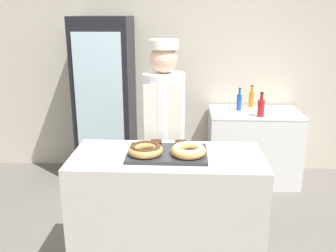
{
  "coord_description": "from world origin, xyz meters",
  "views": [
    {
      "loc": [
        0.12,
        -2.4,
        1.92
      ],
      "look_at": [
        0.0,
        0.1,
        1.15
      ],
      "focal_mm": 40.0,
      "sensor_mm": 36.0,
      "label": 1
    }
  ],
  "objects_px": {
    "serving_tray": "(167,154)",
    "beverage_fridge": "(106,101)",
    "donut_light_glaze": "(188,150)",
    "bottle_blue": "(239,102)",
    "donut_chocolate_glaze": "(146,149)",
    "brownie_back_left": "(156,143)",
    "bottle_red": "(261,107)",
    "bottle_orange": "(251,99)",
    "brownie_back_right": "(181,143)",
    "baker_person": "(164,137)",
    "chest_freezer": "(253,146)"
  },
  "relations": [
    {
      "from": "chest_freezer",
      "to": "donut_chocolate_glaze",
      "type": "bearing_deg",
      "value": -120.36
    },
    {
      "from": "brownie_back_right",
      "to": "bottle_red",
      "type": "relative_size",
      "value": 0.3
    },
    {
      "from": "baker_person",
      "to": "bottle_orange",
      "type": "relative_size",
      "value": 6.57
    },
    {
      "from": "donut_chocolate_glaze",
      "to": "bottle_blue",
      "type": "relative_size",
      "value": 0.9
    },
    {
      "from": "brownie_back_left",
      "to": "chest_freezer",
      "type": "xyz_separation_m",
      "value": [
        1.0,
        1.61,
        -0.59
      ]
    },
    {
      "from": "brownie_back_left",
      "to": "bottle_red",
      "type": "xyz_separation_m",
      "value": [
        1.02,
        1.41,
        -0.08
      ]
    },
    {
      "from": "donut_light_glaze",
      "to": "brownie_back_right",
      "type": "height_order",
      "value": "donut_light_glaze"
    },
    {
      "from": "serving_tray",
      "to": "donut_light_glaze",
      "type": "bearing_deg",
      "value": -19.72
    },
    {
      "from": "brownie_back_left",
      "to": "baker_person",
      "type": "relative_size",
      "value": 0.05
    },
    {
      "from": "brownie_back_right",
      "to": "bottle_orange",
      "type": "relative_size",
      "value": 0.31
    },
    {
      "from": "baker_person",
      "to": "donut_light_glaze",
      "type": "bearing_deg",
      "value": -71.85
    },
    {
      "from": "baker_person",
      "to": "beverage_fridge",
      "type": "relative_size",
      "value": 0.91
    },
    {
      "from": "bottle_orange",
      "to": "beverage_fridge",
      "type": "bearing_deg",
      "value": -172.57
    },
    {
      "from": "brownie_back_left",
      "to": "bottle_red",
      "type": "relative_size",
      "value": 0.3
    },
    {
      "from": "chest_freezer",
      "to": "baker_person",
      "type": "bearing_deg",
      "value": -129.35
    },
    {
      "from": "donut_light_glaze",
      "to": "beverage_fridge",
      "type": "distance_m",
      "value": 2.03
    },
    {
      "from": "donut_light_glaze",
      "to": "beverage_fridge",
      "type": "relative_size",
      "value": 0.13
    },
    {
      "from": "serving_tray",
      "to": "bottle_blue",
      "type": "xyz_separation_m",
      "value": [
        0.73,
        1.8,
        -0.05
      ]
    },
    {
      "from": "serving_tray",
      "to": "beverage_fridge",
      "type": "height_order",
      "value": "beverage_fridge"
    },
    {
      "from": "serving_tray",
      "to": "brownie_back_left",
      "type": "bearing_deg",
      "value": 123.89
    },
    {
      "from": "baker_person",
      "to": "bottle_red",
      "type": "bearing_deg",
      "value": 44.66
    },
    {
      "from": "donut_light_glaze",
      "to": "beverage_fridge",
      "type": "bearing_deg",
      "value": 117.76
    },
    {
      "from": "donut_light_glaze",
      "to": "chest_freezer",
      "type": "xyz_separation_m",
      "value": [
        0.76,
        1.8,
        -0.61
      ]
    },
    {
      "from": "brownie_back_right",
      "to": "beverage_fridge",
      "type": "xyz_separation_m",
      "value": [
        -0.89,
        1.61,
        -0.07
      ]
    },
    {
      "from": "donut_light_glaze",
      "to": "beverage_fridge",
      "type": "xyz_separation_m",
      "value": [
        -0.94,
        1.79,
        -0.09
      ]
    },
    {
      "from": "serving_tray",
      "to": "bottle_orange",
      "type": "height_order",
      "value": "bottle_orange"
    },
    {
      "from": "donut_light_glaze",
      "to": "bottle_red",
      "type": "relative_size",
      "value": 0.88
    },
    {
      "from": "brownie_back_right",
      "to": "baker_person",
      "type": "distance_m",
      "value": 0.47
    },
    {
      "from": "brownie_back_right",
      "to": "chest_freezer",
      "type": "bearing_deg",
      "value": 63.07
    },
    {
      "from": "brownie_back_right",
      "to": "bottle_orange",
      "type": "height_order",
      "value": "bottle_orange"
    },
    {
      "from": "chest_freezer",
      "to": "brownie_back_right",
      "type": "bearing_deg",
      "value": -116.93
    },
    {
      "from": "donut_light_glaze",
      "to": "bottle_blue",
      "type": "bearing_deg",
      "value": 72.45
    },
    {
      "from": "serving_tray",
      "to": "bottle_red",
      "type": "height_order",
      "value": "bottle_red"
    },
    {
      "from": "brownie_back_left",
      "to": "chest_freezer",
      "type": "distance_m",
      "value": 1.99
    },
    {
      "from": "serving_tray",
      "to": "baker_person",
      "type": "height_order",
      "value": "baker_person"
    },
    {
      "from": "brownie_back_left",
      "to": "bottle_blue",
      "type": "distance_m",
      "value": 1.86
    },
    {
      "from": "beverage_fridge",
      "to": "bottle_orange",
      "type": "height_order",
      "value": "beverage_fridge"
    },
    {
      "from": "bottle_blue",
      "to": "chest_freezer",
      "type": "bearing_deg",
      "value": -17.71
    },
    {
      "from": "bottle_blue",
      "to": "brownie_back_right",
      "type": "bearing_deg",
      "value": -111.02
    },
    {
      "from": "donut_chocolate_glaze",
      "to": "beverage_fridge",
      "type": "height_order",
      "value": "beverage_fridge"
    },
    {
      "from": "serving_tray",
      "to": "bottle_orange",
      "type": "distance_m",
      "value": 2.16
    },
    {
      "from": "donut_light_glaze",
      "to": "bottle_red",
      "type": "bearing_deg",
      "value": 63.77
    },
    {
      "from": "serving_tray",
      "to": "brownie_back_left",
      "type": "xyz_separation_m",
      "value": [
        -0.09,
        0.13,
        0.03
      ]
    },
    {
      "from": "donut_light_glaze",
      "to": "bottle_red",
      "type": "xyz_separation_m",
      "value": [
        0.79,
        1.6,
        -0.1
      ]
    },
    {
      "from": "donut_light_glaze",
      "to": "bottle_blue",
      "type": "xyz_separation_m",
      "value": [
        0.59,
        1.85,
        -0.1
      ]
    },
    {
      "from": "baker_person",
      "to": "bottle_blue",
      "type": "height_order",
      "value": "baker_person"
    },
    {
      "from": "brownie_back_right",
      "to": "beverage_fridge",
      "type": "height_order",
      "value": "beverage_fridge"
    },
    {
      "from": "brownie_back_left",
      "to": "bottle_blue",
      "type": "height_order",
      "value": "bottle_blue"
    },
    {
      "from": "serving_tray",
      "to": "baker_person",
      "type": "relative_size",
      "value": 0.32
    },
    {
      "from": "donut_light_glaze",
      "to": "serving_tray",
      "type": "bearing_deg",
      "value": 160.28
    }
  ]
}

